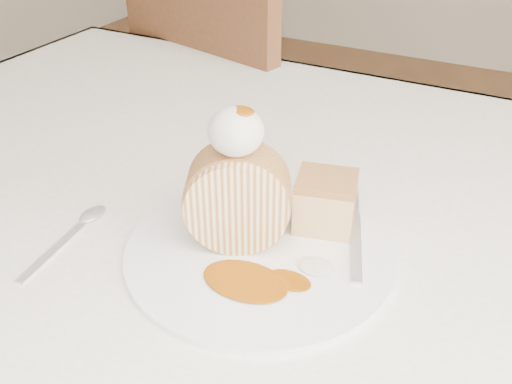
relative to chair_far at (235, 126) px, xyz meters
The scene contains 10 objects.
table 0.68m from the chair_far, 55.84° to the right, with size 1.40×0.90×0.75m.
chair_far is the anchor object (origin of this frame).
plate 0.83m from the chair_far, 58.43° to the right, with size 0.29×0.29×0.01m, color white.
roulade_slice 0.83m from the chair_far, 60.10° to the right, with size 0.11×0.11×0.06m, color beige.
cake_chunk 0.81m from the chair_far, 52.66° to the right, with size 0.07×0.06×0.05m, color #B97D46.
whipped_cream 0.87m from the chair_far, 60.12° to the right, with size 0.06×0.06×0.05m, color silver.
caramel_drizzle 0.88m from the chair_far, 59.76° to the right, with size 0.03×0.02×0.01m, color #824005.
caramel_pool 0.89m from the chair_far, 59.72° to the right, with size 0.09×0.06×0.00m, color #824005, non-canonical shape.
fork 0.84m from the chair_far, 51.03° to the right, with size 0.02×0.17×0.00m, color silver.
spoon 0.84m from the chair_far, 74.55° to the right, with size 0.02×0.14×0.00m, color silver.
Camera 1 is at (0.27, -0.37, 1.14)m, focal length 40.00 mm.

